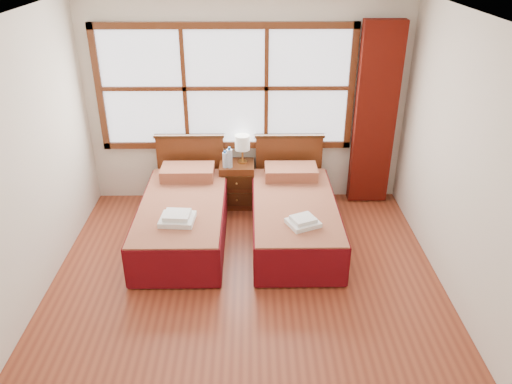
{
  "coord_description": "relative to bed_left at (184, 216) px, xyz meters",
  "views": [
    {
      "loc": [
        0.05,
        -3.79,
        3.19
      ],
      "look_at": [
        0.11,
        0.7,
        0.85
      ],
      "focal_mm": 35.0,
      "sensor_mm": 36.0,
      "label": 1
    }
  ],
  "objects": [
    {
      "name": "floor",
      "position": [
        0.73,
        -1.2,
        -0.28
      ],
      "size": [
        4.5,
        4.5,
        0.0
      ],
      "primitive_type": "plane",
      "color": "brown",
      "rests_on": "ground"
    },
    {
      "name": "ceiling",
      "position": [
        0.73,
        -1.2,
        2.32
      ],
      "size": [
        4.5,
        4.5,
        0.0
      ],
      "primitive_type": "plane",
      "rotation": [
        3.14,
        0.0,
        0.0
      ],
      "color": "white",
      "rests_on": "wall_back"
    },
    {
      "name": "wall_back",
      "position": [
        0.73,
        1.05,
        1.02
      ],
      "size": [
        4.0,
        0.0,
        4.0
      ],
      "primitive_type": "plane",
      "rotation": [
        1.57,
        0.0,
        0.0
      ],
      "color": "silver",
      "rests_on": "floor"
    },
    {
      "name": "wall_left",
      "position": [
        -1.27,
        -1.2,
        1.02
      ],
      "size": [
        0.0,
        4.5,
        4.5
      ],
      "primitive_type": "plane",
      "rotation": [
        1.57,
        0.0,
        1.57
      ],
      "color": "silver",
      "rests_on": "floor"
    },
    {
      "name": "wall_right",
      "position": [
        2.73,
        -1.2,
        1.02
      ],
      "size": [
        0.0,
        4.5,
        4.5
      ],
      "primitive_type": "plane",
      "rotation": [
        1.57,
        0.0,
        -1.57
      ],
      "color": "silver",
      "rests_on": "floor"
    },
    {
      "name": "window",
      "position": [
        0.48,
        1.01,
        1.22
      ],
      "size": [
        3.16,
        0.06,
        1.56
      ],
      "color": "white",
      "rests_on": "wall_back"
    },
    {
      "name": "curtain",
      "position": [
        2.33,
        0.91,
        0.89
      ],
      "size": [
        0.5,
        0.16,
        2.3
      ],
      "primitive_type": "cube",
      "color": "#5A1109",
      "rests_on": "wall_back"
    },
    {
      "name": "bed_left",
      "position": [
        0.0,
        0.0,
        0.0
      ],
      "size": [
        0.96,
        1.98,
        0.92
      ],
      "color": "#381D0B",
      "rests_on": "floor"
    },
    {
      "name": "bed_right",
      "position": [
        1.28,
        0.0,
        -0.0
      ],
      "size": [
        0.95,
        1.97,
        0.92
      ],
      "color": "#381D0B",
      "rests_on": "floor"
    },
    {
      "name": "nightstand",
      "position": [
        0.6,
        0.8,
        0.01
      ],
      "size": [
        0.44,
        0.43,
        0.59
      ],
      "color": "#592A13",
      "rests_on": "floor"
    },
    {
      "name": "towels_left",
      "position": [
        0.01,
        -0.48,
        0.26
      ],
      "size": [
        0.38,
        0.34,
        0.1
      ],
      "rotation": [
        0.0,
        0.0,
        -0.08
      ],
      "color": "white",
      "rests_on": "bed_left"
    },
    {
      "name": "towels_right",
      "position": [
        1.32,
        -0.55,
        0.25
      ],
      "size": [
        0.39,
        0.37,
        0.09
      ],
      "rotation": [
        0.0,
        0.0,
        0.43
      ],
      "color": "white",
      "rests_on": "bed_right"
    },
    {
      "name": "lamp",
      "position": [
        0.68,
        0.84,
        0.56
      ],
      "size": [
        0.19,
        0.19,
        0.36
      ],
      "color": "#C48B3E",
      "rests_on": "nightstand"
    },
    {
      "name": "bottle_near",
      "position": [
        0.46,
        0.68,
        0.4
      ],
      "size": [
        0.06,
        0.06,
        0.22
      ],
      "color": "#A6BED5",
      "rests_on": "nightstand"
    },
    {
      "name": "bottle_far",
      "position": [
        0.52,
        0.69,
        0.43
      ],
      "size": [
        0.07,
        0.07,
        0.27
      ],
      "color": "#A6BED5",
      "rests_on": "nightstand"
    }
  ]
}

